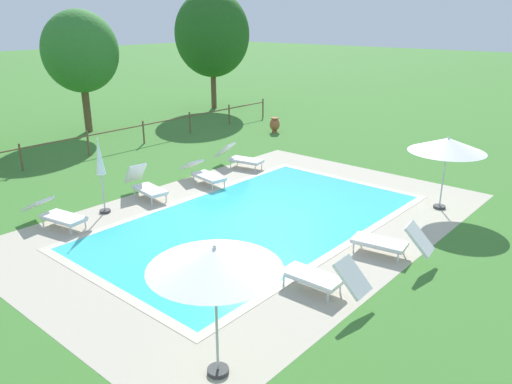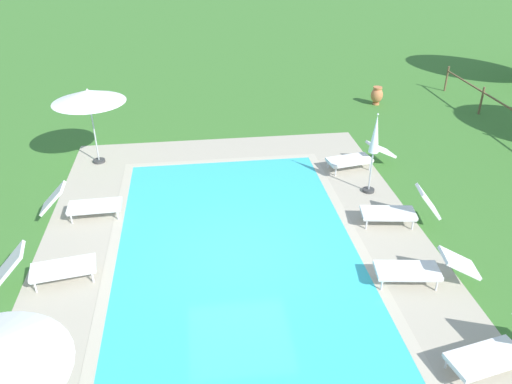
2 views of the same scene
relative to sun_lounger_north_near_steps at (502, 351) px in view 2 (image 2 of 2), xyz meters
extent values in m
plane|color=#3D752D|center=(-3.67, -4.02, -0.38)|extent=(160.00, 160.00, 0.00)
cube|color=#B2A893|center=(-3.67, -4.02, -0.37)|extent=(13.28, 9.01, 0.01)
cube|color=#38C6D1|center=(-3.67, -4.02, -0.37)|extent=(9.63, 5.36, 0.01)
cube|color=#C0B59F|center=(-3.67, -1.22, -0.37)|extent=(10.11, 0.24, 0.01)
cube|color=#C0B59F|center=(-3.67, -6.82, -0.37)|extent=(10.11, 0.24, 0.01)
cube|color=#C0B59F|center=(-8.60, -4.02, -0.37)|extent=(0.24, 5.36, 0.01)
cube|color=white|center=(0.06, -0.28, -0.06)|extent=(0.84, 1.39, 0.07)
cube|color=silver|center=(0.06, -0.28, -0.12)|extent=(0.81, 1.36, 0.04)
cylinder|color=silver|center=(-0.09, -0.87, -0.24)|extent=(0.04, 0.04, 0.28)
cylinder|color=silver|center=(-0.30, 0.21, -0.24)|extent=(0.04, 0.04, 0.28)
cube|color=white|center=(-2.32, -0.67, -0.06)|extent=(0.78, 1.37, 0.07)
cube|color=white|center=(-2.18, 0.34, 0.13)|extent=(0.70, 0.85, 0.45)
cube|color=silver|center=(-2.32, -0.67, -0.12)|extent=(0.74, 1.34, 0.04)
cylinder|color=silver|center=(-2.15, -1.25, -0.24)|extent=(0.04, 0.04, 0.28)
cylinder|color=silver|center=(-2.65, -1.18, -0.24)|extent=(0.04, 0.04, 0.28)
cylinder|color=silver|center=(-1.99, -0.16, -0.24)|extent=(0.04, 0.04, 0.28)
cylinder|color=silver|center=(-2.50, -0.09, -0.24)|extent=(0.04, 0.04, 0.28)
cube|color=white|center=(-4.53, -0.26, -0.06)|extent=(0.79, 1.38, 0.07)
cube|color=white|center=(-4.39, 0.64, 0.27)|extent=(0.68, 0.66, 0.70)
cube|color=silver|center=(-4.53, -0.26, -0.12)|extent=(0.75, 1.34, 0.04)
cylinder|color=silver|center=(-4.36, -0.84, -0.24)|extent=(0.04, 0.04, 0.28)
cylinder|color=silver|center=(-4.86, -0.77, -0.24)|extent=(0.04, 0.04, 0.28)
cylinder|color=silver|center=(-4.19, 0.25, -0.24)|extent=(0.04, 0.04, 0.28)
cylinder|color=silver|center=(-4.70, 0.33, -0.24)|extent=(0.04, 0.04, 0.28)
cube|color=white|center=(-3.33, -7.67, -0.06)|extent=(0.80, 1.38, 0.07)
cube|color=white|center=(-3.18, -8.60, 0.24)|extent=(0.69, 0.72, 0.66)
cube|color=silver|center=(-3.33, -7.67, -0.12)|extent=(0.76, 1.35, 0.04)
cylinder|color=silver|center=(-3.67, -7.17, -0.24)|extent=(0.04, 0.04, 0.28)
cylinder|color=silver|center=(-3.16, -7.08, -0.24)|extent=(0.04, 0.04, 0.28)
cylinder|color=silver|center=(-3.49, -8.26, -0.24)|extent=(0.04, 0.04, 0.28)
cylinder|color=silver|center=(-2.99, -8.18, -0.24)|extent=(0.04, 0.04, 0.28)
cube|color=white|center=(-5.80, -7.39, -0.06)|extent=(0.64, 1.32, 0.07)
cube|color=white|center=(-5.77, -8.33, 0.24)|extent=(0.62, 0.66, 0.65)
cube|color=silver|center=(-5.80, -7.39, -0.12)|extent=(0.61, 1.29, 0.04)
cylinder|color=silver|center=(-6.08, -6.85, -0.24)|extent=(0.04, 0.04, 0.28)
cylinder|color=silver|center=(-5.57, -6.83, -0.24)|extent=(0.04, 0.04, 0.28)
cylinder|color=silver|center=(-6.04, -7.95, -0.24)|extent=(0.04, 0.04, 0.28)
cylinder|color=silver|center=(-5.53, -7.93, -0.24)|extent=(0.04, 0.04, 0.28)
cube|color=white|center=(-7.54, -0.33, -0.06)|extent=(0.83, 1.39, 0.07)
cube|color=white|center=(-7.72, 0.68, 0.13)|extent=(0.73, 0.87, 0.45)
cube|color=silver|center=(-7.54, -0.33, -0.12)|extent=(0.79, 1.36, 0.04)
cylinder|color=silver|center=(-7.19, -0.83, -0.24)|extent=(0.04, 0.04, 0.28)
cylinder|color=silver|center=(-7.69, -0.92, -0.24)|extent=(0.04, 0.04, 0.28)
cylinder|color=silver|center=(-7.39, 0.26, -0.24)|extent=(0.04, 0.04, 0.28)
cylinder|color=silver|center=(-7.89, 0.17, -0.24)|extent=(0.04, 0.04, 0.28)
cylinder|color=#383838|center=(-9.01, -7.76, -0.34)|extent=(0.36, 0.36, 0.08)
cylinder|color=#B2B5B7|center=(-9.01, -7.76, 0.75)|extent=(0.04, 0.04, 2.25)
cone|color=white|center=(-9.01, -7.76, 1.72)|extent=(2.10, 2.10, 0.35)
sphere|color=white|center=(-9.01, -7.76, 1.90)|extent=(0.06, 0.06, 0.06)
cylinder|color=#383838|center=(-6.15, -0.18, -0.34)|extent=(0.32, 0.32, 0.08)
cylinder|color=#B2B5B7|center=(-6.15, -0.18, 0.22)|extent=(0.04, 0.04, 1.20)
cone|color=white|center=(-6.15, -0.18, 1.33)|extent=(0.27, 0.27, 1.02)
sphere|color=white|center=(-6.15, -0.18, 1.86)|extent=(0.05, 0.05, 0.05)
cylinder|color=#C67547|center=(-12.95, 2.40, -0.34)|extent=(0.26, 0.26, 0.08)
ellipsoid|color=#C67547|center=(-12.95, 2.40, 0.01)|extent=(0.47, 0.47, 0.61)
cylinder|color=#C67547|center=(-12.95, 2.40, 0.31)|extent=(0.35, 0.35, 0.06)
cylinder|color=brown|center=(-14.23, 5.89, 0.15)|extent=(0.08, 0.08, 1.05)
cylinder|color=brown|center=(-11.40, 5.89, 0.15)|extent=(0.08, 0.08, 1.05)
camera|label=1|loc=(-13.72, -12.63, 5.15)|focal=35.10mm
camera|label=2|loc=(5.40, -4.81, 6.37)|focal=35.37mm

